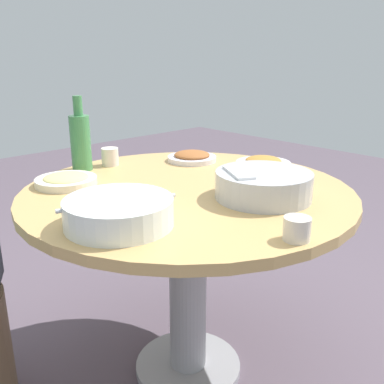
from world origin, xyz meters
name	(u,v)px	position (x,y,z in m)	size (l,w,h in m)	color
ground	(188,369)	(0.00, 0.00, 0.00)	(8.00, 8.00, 0.00)	#574A56
round_dining_table	(188,231)	(0.00, 0.00, 0.58)	(1.11, 1.11, 0.73)	#99999E
rice_bowl	(263,184)	(-0.10, 0.24, 0.78)	(0.30, 0.30, 0.09)	#B2B5BA
soup_bowl	(119,213)	(0.35, 0.12, 0.77)	(0.30, 0.29, 0.07)	white
dish_noodles	(66,180)	(0.27, -0.32, 0.75)	(0.21, 0.21, 0.04)	silver
dish_tofu_braise	(263,163)	(-0.42, -0.01, 0.75)	(0.22, 0.22, 0.04)	silver
dish_stirfry	(192,157)	(-0.28, -0.27, 0.75)	(0.20, 0.20, 0.04)	silver
green_bottle	(80,141)	(0.13, -0.46, 0.85)	(0.08, 0.08, 0.28)	#40834C
tea_cup_near	(110,157)	(0.01, -0.44, 0.77)	(0.07, 0.07, 0.07)	beige
tea_cup_far	(297,229)	(0.10, 0.49, 0.76)	(0.07, 0.07, 0.06)	beige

